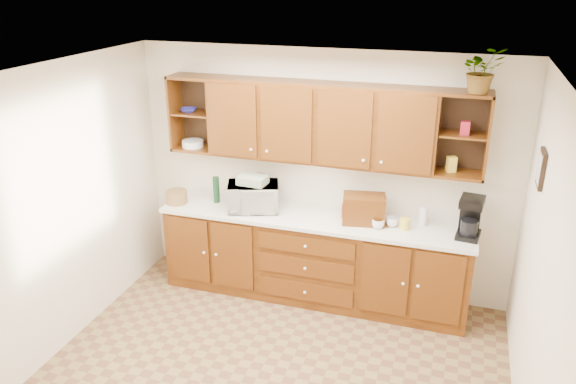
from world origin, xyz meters
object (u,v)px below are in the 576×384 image
Objects in this scene: microwave at (253,197)px; coffee_maker at (470,217)px; bread_box at (364,209)px; potted_plant at (482,70)px.

coffee_maker is at bearing -18.45° from microwave.
microwave is at bearing 171.61° from bread_box.
bread_box is 1.04× the size of coffee_maker.
potted_plant reaches higher than microwave.
potted_plant is (2.12, 0.11, 1.41)m from microwave.
microwave reaches higher than bread_box.
bread_box is 1.01m from coffee_maker.
microwave is 1.30× the size of potted_plant.
coffee_maker reaches higher than bread_box.
potted_plant is (-0.06, 0.08, 1.36)m from coffee_maker.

